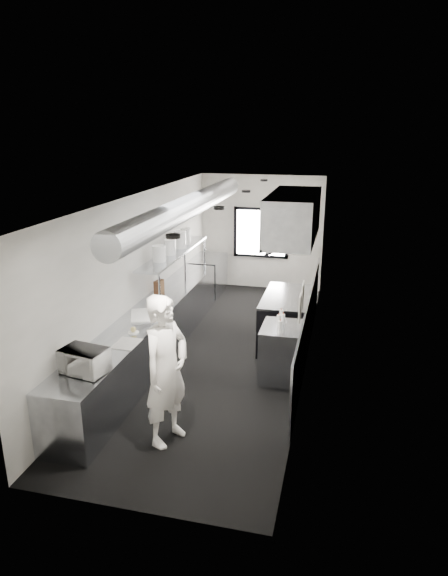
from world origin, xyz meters
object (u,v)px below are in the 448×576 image
Objects in this scene: exhaust_hood at (293,217)px; plate_stack_c at (180,240)px; microwave at (84,361)px; squeeze_bottle_d at (283,319)px; cutting_board at (146,315)px; squeeze_bottle_b at (281,326)px; pass_shelf at (175,253)px; range at (285,320)px; deli_tub_b at (83,360)px; squeeze_bottle_c at (279,321)px; knife_block at (159,287)px; plate_stack_b at (170,247)px; plate_stack_d at (186,236)px; far_work_table at (208,276)px; line_cook at (166,370)px; small_plate at (133,332)px; prep_counter at (151,334)px; bottle_station at (282,353)px; deli_tub_a at (80,363)px; squeeze_bottle_e at (281,314)px; plate_stack_a at (159,254)px; squeeze_bottle_a at (280,327)px.

exhaust_hood is 2.45m from plate_stack_c.
microwave is 3.17m from squeeze_bottle_d.
cutting_board is 2.26m from squeeze_bottle_b.
pass_shelf is at bearing 172.53° from exhaust_hood.
deli_tub_b is at bearing -124.76° from range.
microwave is 2.81× the size of squeeze_bottle_c.
knife_block is at bearing -102.81° from pass_shelf.
deli_tub_b is 3.44m from plate_stack_b.
plate_stack_d is at bearing 136.02° from squeeze_bottle_d.
far_work_table is 0.61× the size of line_cook.
line_cook is at bearing -72.89° from pass_shelf.
plate_stack_c is (-0.16, 2.78, 0.83)m from small_plate.
prep_counter is at bearing 96.56° from cutting_board.
squeeze_bottle_b is at bearing -95.07° from bottle_station.
plate_stack_c is 2.10× the size of squeeze_bottle_d.
microwave is 1.34m from small_plate.
plate_stack_c reaches higher than pass_shelf.
far_work_table is at bearing 88.92° from deli_tub_a.
range is 1.20m from squeeze_bottle_e.
plate_stack_a is at bearing 96.67° from small_plate.
deli_tub_a is at bearing -91.08° from plate_stack_c.
pass_shelf reaches higher than squeeze_bottle_e.
exhaust_hood is at bearing 55.07° from deli_tub_a.
far_work_table is 3.22m from plate_stack_a.
line_cook is 1.07m from microwave.
squeeze_bottle_b is (2.32, -2.53, -0.76)m from plate_stack_d.
pass_shelf is 5.67× the size of microwave.
deli_tub_b is at bearing -140.91° from squeeze_bottle_c.
pass_shelf is (-2.29, 0.30, -0.86)m from exhaust_hood.
exhaust_hood is 2.39m from bottle_station.
plate_stack_b is 2.99m from squeeze_bottle_a.
prep_counter is 30.92× the size of squeeze_bottle_a.
deli_tub_a is at bearing -94.72° from deli_tub_b.
exhaust_hood is 15.54× the size of deli_tub_b.
pass_shelf is at bearing 100.68° from microwave.
microwave is at bearing -88.82° from pass_shelf.
squeeze_bottle_b is (2.33, -1.87, -0.55)m from pass_shelf.
prep_counter is 5.00× the size of far_work_table.
line_cook is 3.74× the size of microwave.
pass_shelf is 3.33× the size of bottle_station.
small_plate is 2.34m from squeeze_bottle_d.
cutting_board is (-2.22, -1.46, -1.48)m from exhaust_hood.
small_plate is 2.91m from plate_stack_c.
plate_stack_c is (0.02, 0.55, 0.03)m from plate_stack_b.
far_work_table is 2.27× the size of microwave.
plate_stack_a is 1.07m from plate_stack_c.
squeeze_bottle_c is at bearing 102.35° from squeeze_bottle_a.
small_plate is (-0.97, 1.21, -0.08)m from line_cook.
plate_stack_d is 3.58m from squeeze_bottle_a.
far_work_table is 2.30m from plate_stack_c.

